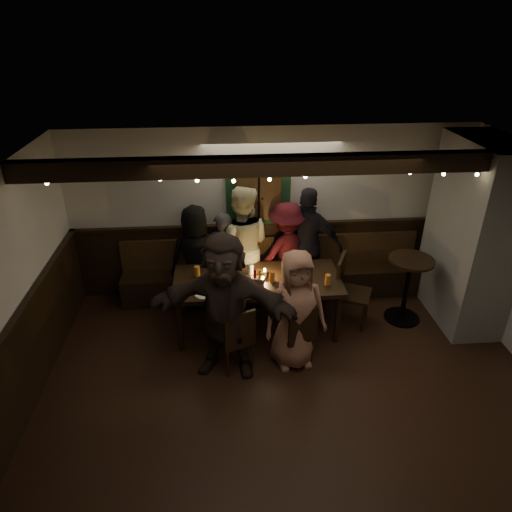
{
  "coord_description": "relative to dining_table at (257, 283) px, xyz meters",
  "views": [
    {
      "loc": [
        -0.75,
        -3.86,
        3.96
      ],
      "look_at": [
        -0.3,
        1.6,
        1.05
      ],
      "focal_mm": 32.0,
      "sensor_mm": 36.0,
      "label": 1
    }
  ],
  "objects": [
    {
      "name": "room",
      "position": [
        1.37,
        0.02,
        0.34
      ],
      "size": [
        6.02,
        5.01,
        2.62
      ],
      "color": "black",
      "rests_on": "ground"
    },
    {
      "name": "dining_table",
      "position": [
        0.0,
        0.0,
        0.0
      ],
      "size": [
        2.25,
        0.97,
        0.98
      ],
      "color": "black",
      "rests_on": "ground"
    },
    {
      "name": "chair_near_left",
      "position": [
        -0.32,
        -0.82,
        -0.23
      ],
      "size": [
        0.53,
        0.53,
        0.89
      ],
      "color": "black",
      "rests_on": "ground"
    },
    {
      "name": "chair_near_right",
      "position": [
        0.45,
        -0.78,
        -0.25
      ],
      "size": [
        0.5,
        0.5,
        0.86
      ],
      "color": "black",
      "rests_on": "ground"
    },
    {
      "name": "chair_end",
      "position": [
        1.28,
        0.08,
        -0.16
      ],
      "size": [
        0.61,
        0.61,
        1.02
      ],
      "color": "black",
      "rests_on": "ground"
    },
    {
      "name": "high_top",
      "position": [
        2.14,
        0.05,
        -0.11
      ],
      "size": [
        0.62,
        0.62,
        0.99
      ],
      "color": "black",
      "rests_on": "ground"
    },
    {
      "name": "person_a",
      "position": [
        -0.83,
        0.71,
        0.06
      ],
      "size": [
        0.86,
        0.65,
        1.59
      ],
      "primitive_type": "imported",
      "rotation": [
        0.0,
        0.0,
        3.35
      ],
      "color": "black",
      "rests_on": "ground"
    },
    {
      "name": "person_b",
      "position": [
        -0.43,
        0.69,
        0.02
      ],
      "size": [
        0.55,
        0.37,
        1.51
      ],
      "primitive_type": "imported",
      "rotation": [
        0.0,
        0.0,
        3.13
      ],
      "color": "#2F3034",
      "rests_on": "ground"
    },
    {
      "name": "person_c",
      "position": [
        -0.17,
        0.75,
        0.19
      ],
      "size": [
        0.98,
        0.8,
        1.86
      ],
      "primitive_type": "imported",
      "rotation": [
        0.0,
        0.0,
        3.03
      ],
      "color": "#BCB78C",
      "rests_on": "ground"
    },
    {
      "name": "person_d",
      "position": [
        0.51,
        0.77,
        0.05
      ],
      "size": [
        1.16,
        0.93,
        1.58
      ],
      "primitive_type": "imported",
      "rotation": [
        0.0,
        0.0,
        3.53
      ],
      "color": "#3B0C13",
      "rests_on": "ground"
    },
    {
      "name": "person_e",
      "position": [
        0.82,
        0.78,
        0.16
      ],
      "size": [
        1.14,
        0.77,
        1.79
      ],
      "primitive_type": "imported",
      "rotation": [
        0.0,
        0.0,
        2.79
      ],
      "color": "black",
      "rests_on": "ground"
    },
    {
      "name": "person_f",
      "position": [
        -0.45,
        -0.8,
        0.2
      ],
      "size": [
        1.81,
        0.92,
        1.87
      ],
      "primitive_type": "imported",
      "rotation": [
        0.0,
        0.0,
        -0.22
      ],
      "color": "#2C211C",
      "rests_on": "ground"
    },
    {
      "name": "person_g",
      "position": [
        0.4,
        -0.75,
        0.06
      ],
      "size": [
        0.84,
        0.61,
        1.59
      ],
      "primitive_type": "imported",
      "rotation": [
        0.0,
        0.0,
        0.15
      ],
      "color": "#A66D55",
      "rests_on": "ground"
    }
  ]
}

